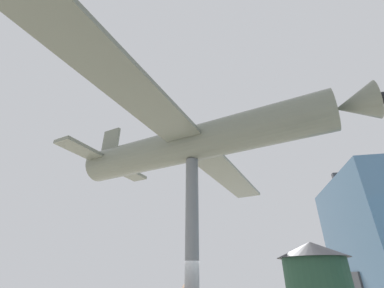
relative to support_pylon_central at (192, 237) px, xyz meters
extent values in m
cylinder|color=slate|center=(0.00, 0.00, 0.00)|extent=(0.55, 0.55, 6.70)
cylinder|color=slate|center=(0.00, 0.00, 4.18)|extent=(5.22, 12.06, 1.66)
cube|color=slate|center=(0.00, 0.00, 4.18)|extent=(18.52, 7.30, 0.18)
cube|color=slate|center=(-1.60, -5.09, 4.30)|extent=(6.06, 2.76, 0.18)
cube|color=slate|center=(-1.60, -5.09, 5.37)|extent=(0.50, 1.10, 2.05)
cone|color=slate|center=(2.01, 6.41, 4.18)|extent=(1.74, 1.68, 1.41)
sphere|color=black|center=(2.27, 7.21, 4.18)|extent=(0.44, 0.44, 0.44)
sphere|color=beige|center=(-1.91, -0.63, -1.77)|extent=(0.26, 0.26, 0.26)
cone|color=#2D2D33|center=(5.38, 3.07, -1.00)|extent=(1.20, 1.20, 0.26)
camera|label=1|loc=(10.52, 1.84, -1.46)|focal=24.00mm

